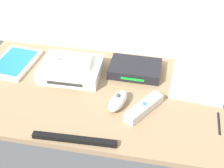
{
  "coord_description": "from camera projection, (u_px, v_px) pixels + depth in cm",
  "views": [
    {
      "loc": [
        14.1,
        -73.9,
        66.45
      ],
      "look_at": [
        0.0,
        0.0,
        4.0
      ],
      "focal_mm": 48.69,
      "sensor_mm": 36.0,
      "label": 1
    }
  ],
  "objects": [
    {
      "name": "remote_nunchuk",
      "position": [
        118.0,
        101.0,
        0.95
      ],
      "size": [
        6.95,
        10.82,
        5.1
      ],
      "rotation": [
        0.0,
        0.0,
        -0.27
      ],
      "color": "white",
      "rests_on": "ground_plane"
    },
    {
      "name": "ground_plane",
      "position": [
        112.0,
        96.0,
        1.01
      ],
      "size": [
        100.0,
        48.0,
        2.0
      ],
      "primitive_type": "cube",
      "color": "#9E7F5B",
      "rests_on": "ground"
    },
    {
      "name": "game_console",
      "position": [
        71.0,
        69.0,
        1.07
      ],
      "size": [
        21.3,
        16.81,
        4.4
      ],
      "rotation": [
        0.0,
        0.0,
        0.02
      ],
      "color": "white",
      "rests_on": "ground_plane"
    },
    {
      "name": "remote_wand",
      "position": [
        144.0,
        108.0,
        0.93
      ],
      "size": [
        11.09,
        14.37,
        3.4
      ],
      "rotation": [
        0.0,
        0.0,
        -0.58
      ],
      "color": "white",
      "rests_on": "ground_plane"
    },
    {
      "name": "network_router",
      "position": [
        135.0,
        69.0,
        1.08
      ],
      "size": [
        18.19,
        12.61,
        3.4
      ],
      "rotation": [
        0.0,
        0.0,
        -0.02
      ],
      "color": "black",
      "rests_on": "ground_plane"
    },
    {
      "name": "remote_classic_pad",
      "position": [
        70.0,
        62.0,
        1.05
      ],
      "size": [
        15.33,
        9.82,
        2.4
      ],
      "rotation": [
        0.0,
        0.0,
        0.13
      ],
      "color": "white",
      "rests_on": "game_console"
    },
    {
      "name": "mini_computer",
      "position": [
        198.0,
        81.0,
        1.01
      ],
      "size": [
        18.42,
        18.42,
        5.3
      ],
      "rotation": [
        0.0,
        0.0,
        -0.09
      ],
      "color": "silver",
      "rests_on": "ground_plane"
    },
    {
      "name": "stylus_pen",
      "position": [
        219.0,
        123.0,
        0.9
      ],
      "size": [
        0.92,
        9.01,
        0.7
      ],
      "primitive_type": "cylinder",
      "rotation": [
        0.0,
        1.57,
        1.55
      ],
      "color": "black",
      "rests_on": "ground_plane"
    },
    {
      "name": "sensor_bar",
      "position": [
        74.0,
        139.0,
        0.84
      ],
      "size": [
        24.05,
        2.8,
        1.4
      ],
      "primitive_type": "cube",
      "rotation": [
        0.0,
        0.0,
        0.04
      ],
      "color": "black",
      "rests_on": "ground_plane"
    },
    {
      "name": "game_case",
      "position": [
        15.0,
        63.0,
        1.12
      ],
      "size": [
        15.48,
        20.3,
        1.56
      ],
      "rotation": [
        0.0,
        0.0,
        -0.1
      ],
      "color": "white",
      "rests_on": "ground_plane"
    }
  ]
}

